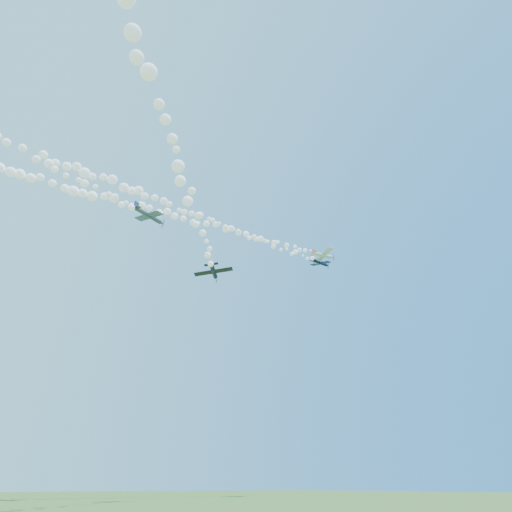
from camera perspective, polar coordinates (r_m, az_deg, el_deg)
ground at (r=85.62m, az=-3.42°, el=-29.62°), size 260.00×260.00×0.00m
plane_white at (r=107.68m, az=8.92°, el=0.11°), size 6.82×7.14×1.91m
smoke_trail_white at (r=92.59m, az=-10.20°, el=5.13°), size 70.13×11.60×2.90m
plane_navy at (r=109.91m, az=8.57°, el=-0.93°), size 6.17×6.27×1.89m
smoke_trail_navy at (r=91.06m, az=-7.06°, el=5.06°), size 65.66×4.20×2.47m
plane_grey at (r=83.59m, az=-14.12°, el=5.27°), size 7.19×7.55×2.56m
plane_black at (r=71.64m, az=-5.69°, el=-2.01°), size 5.76×5.50×1.70m
smoke_trail_black at (r=39.97m, az=-15.07°, el=24.68°), size 50.10×61.43×2.58m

